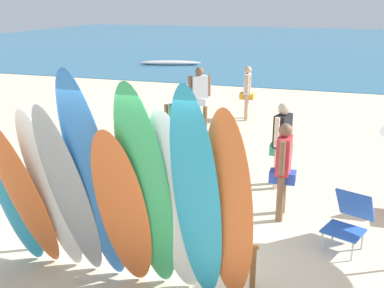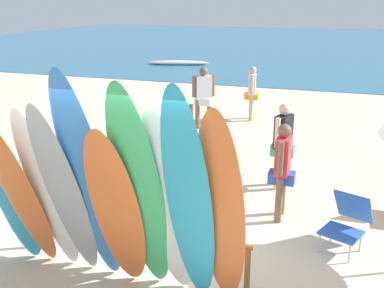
{
  "view_description": "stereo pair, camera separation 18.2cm",
  "coord_description": "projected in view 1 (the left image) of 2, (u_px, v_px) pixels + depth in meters",
  "views": [
    {
      "loc": [
        2.23,
        -4.69,
        3.31
      ],
      "look_at": [
        0.0,
        2.42,
        0.94
      ],
      "focal_mm": 42.67,
      "sensor_mm": 36.0,
      "label": 1
    },
    {
      "loc": [
        2.4,
        -4.63,
        3.31
      ],
      "look_at": [
        0.0,
        2.42,
        0.94
      ],
      "focal_mm": 42.67,
      "sensor_mm": 36.0,
      "label": 2
    }
  ],
  "objects": [
    {
      "name": "ground",
      "position": [
        277.0,
        84.0,
        18.63
      ],
      "size": [
        60.0,
        60.0,
        0.0
      ],
      "primitive_type": "plane",
      "color": "beige"
    },
    {
      "name": "ocean_water",
      "position": [
        308.0,
        43.0,
        35.85
      ],
      "size": [
        60.0,
        40.0,
        0.02
      ],
      "primitive_type": "cube",
      "color": "teal",
      "rests_on": "ground"
    },
    {
      "name": "surfboard_rack",
      "position": [
        135.0,
        234.0,
        5.75
      ],
      "size": [
        3.15,
        0.07,
        0.6
      ],
      "color": "brown",
      "rests_on": "ground"
    },
    {
      "name": "surfboard_teal_0",
      "position": [
        14.0,
        195.0,
        5.49
      ],
      "size": [
        0.56,
        0.74,
        2.13
      ],
      "primitive_type": "ellipsoid",
      "rotation": [
        0.3,
        0.0,
        0.06
      ],
      "color": "#289EC6",
      "rests_on": "ground"
    },
    {
      "name": "surfboard_orange_1",
      "position": [
        26.0,
        199.0,
        5.33
      ],
      "size": [
        0.48,
        0.92,
        2.16
      ],
      "primitive_type": "ellipsoid",
      "rotation": [
        0.38,
        0.0,
        -0.01
      ],
      "color": "orange",
      "rests_on": "ground"
    },
    {
      "name": "surfboard_white_2",
      "position": [
        52.0,
        195.0,
        5.31
      ],
      "size": [
        0.54,
        0.82,
        2.26
      ],
      "primitive_type": "ellipsoid",
      "rotation": [
        0.31,
        0.0,
        -0.08
      ],
      "color": "white",
      "rests_on": "ground"
    },
    {
      "name": "surfboard_grey_3",
      "position": [
        71.0,
        197.0,
        5.14
      ],
      "size": [
        0.51,
        0.93,
        2.36
      ],
      "primitive_type": "ellipsoid",
      "rotation": [
        0.35,
        0.0,
        -0.04
      ],
      "color": "#999EA3",
      "rests_on": "ground"
    },
    {
      "name": "surfboard_blue_4",
      "position": [
        95.0,
        186.0,
        4.98
      ],
      "size": [
        0.53,
        0.94,
        2.73
      ],
      "primitive_type": "ellipsoid",
      "rotation": [
        0.31,
        0.0,
        -0.02
      ],
      "color": "#337AD1",
      "rests_on": "ground"
    },
    {
      "name": "surfboard_orange_5",
      "position": [
        124.0,
        214.0,
        4.95
      ],
      "size": [
        0.63,
        0.91,
        2.17
      ],
      "primitive_type": "ellipsoid",
      "rotation": [
        0.36,
        0.0,
        0.08
      ],
      "color": "orange",
      "rests_on": "ground"
    },
    {
      "name": "surfboard_green_6",
      "position": [
        148.0,
        197.0,
        4.8
      ],
      "size": [
        0.54,
        1.01,
        2.65
      ],
      "primitive_type": "ellipsoid",
      "rotation": [
        0.34,
        0.0,
        0.02
      ],
      "color": "#38B266",
      "rests_on": "ground"
    },
    {
      "name": "surfboard_white_7",
      "position": [
        176.0,
        209.0,
        4.83
      ],
      "size": [
        0.63,
        0.84,
        2.37
      ],
      "primitive_type": "ellipsoid",
      "rotation": [
        0.3,
        0.0,
        -0.08
      ],
      "color": "white",
      "rests_on": "ground"
    },
    {
      "name": "surfboard_teal_8",
      "position": [
        198.0,
        206.0,
        4.57
      ],
      "size": [
        0.48,
        0.97,
        2.67
      ],
      "primitive_type": "ellipsoid",
      "rotation": [
        0.33,
        0.0,
        0.01
      ],
      "color": "#289EC6",
      "rests_on": "ground"
    },
    {
      "name": "surfboard_orange_9",
      "position": [
        229.0,
        215.0,
        4.63
      ],
      "size": [
        0.5,
        0.83,
        2.44
      ],
      "primitive_type": "ellipsoid",
      "rotation": [
        0.31,
        0.0,
        -0.0
      ],
      "color": "orange",
      "rests_on": "ground"
    },
    {
      "name": "beachgoer_by_water",
      "position": [
        283.0,
        164.0,
        7.01
      ],
      "size": [
        0.4,
        0.58,
        1.54
      ],
      "rotation": [
        0.0,
        0.0,
        1.56
      ],
      "color": "brown",
      "rests_on": "ground"
    },
    {
      "name": "beachgoer_photographing",
      "position": [
        282.0,
        139.0,
        8.22
      ],
      "size": [
        0.41,
        0.57,
        1.57
      ],
      "rotation": [
        0.0,
        0.0,
        4.42
      ],
      "color": "beige",
      "rests_on": "ground"
    },
    {
      "name": "beachgoer_midbeach",
      "position": [
        178.0,
        125.0,
        9.37
      ],
      "size": [
        0.53,
        0.32,
        1.48
      ],
      "rotation": [
        0.0,
        0.0,
        3.53
      ],
      "color": "brown",
      "rests_on": "ground"
    },
    {
      "name": "beachgoer_near_rack",
      "position": [
        247.0,
        89.0,
        12.92
      ],
      "size": [
        0.4,
        0.57,
        1.53
      ],
      "rotation": [
        0.0,
        0.0,
        1.73
      ],
      "color": "tan",
      "rests_on": "ground"
    },
    {
      "name": "beachgoer_strolling",
      "position": [
        199.0,
        94.0,
        11.99
      ],
      "size": [
        0.53,
        0.4,
        1.64
      ],
      "rotation": [
        0.0,
        0.0,
        0.58
      ],
      "color": "brown",
      "rests_on": "ground"
    },
    {
      "name": "beach_chair_red",
      "position": [
        350.0,
        217.0,
        6.33
      ],
      "size": [
        0.74,
        0.89,
        0.78
      ],
      "rotation": [
        0.0,
        0.0,
        -0.38
      ],
      "color": "#B7B7BC",
      "rests_on": "ground"
    },
    {
      "name": "distant_boat",
      "position": [
        170.0,
        63.0,
        23.94
      ],
      "size": [
        3.25,
        1.47,
        0.26
      ],
      "color": "silver",
      "rests_on": "ground"
    }
  ]
}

